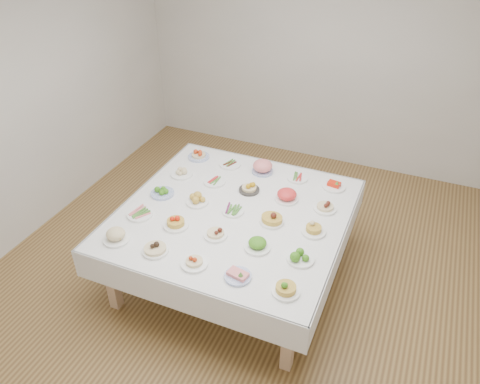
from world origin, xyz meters
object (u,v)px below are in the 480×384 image
at_px(display_table, 234,218).
at_px(dish_0, 116,234).
at_px(dish_12, 233,210).
at_px(dish_24, 334,185).

distance_m(display_table, dish_0, 1.07).
bearing_deg(display_table, dish_12, -172.93).
bearing_deg(dish_12, dish_24, 45.35).
xyz_separation_m(dish_0, dish_12, (0.74, 0.75, -0.05)).
bearing_deg(dish_24, display_table, -134.46).
relative_size(display_table, dish_24, 8.98).
relative_size(display_table, dish_0, 8.95).
height_order(display_table, dish_24, dish_24).
bearing_deg(display_table, dish_24, 45.54).
relative_size(dish_0, dish_12, 1.13).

